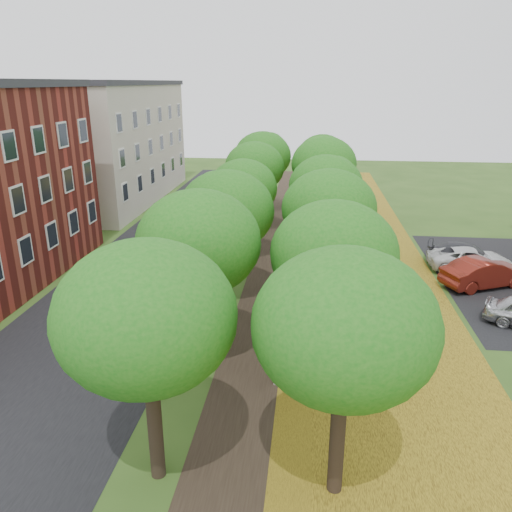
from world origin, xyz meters
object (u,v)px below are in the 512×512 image
(car_red, at_px, (485,273))
(car_grey, at_px, (467,255))
(car_white, at_px, (471,259))
(bench, at_px, (287,364))

(car_red, bearing_deg, car_grey, -24.24)
(car_grey, height_order, car_white, car_white)
(car_red, xyz_separation_m, car_white, (0.00, 2.46, -0.11))
(bench, height_order, car_red, car_red)
(car_red, bearing_deg, bench, 109.69)
(bench, height_order, car_grey, car_grey)
(car_red, height_order, car_grey, car_red)
(car_grey, distance_m, car_white, 0.70)
(bench, xyz_separation_m, car_white, (9.94, 12.03, 0.23))
(bench, distance_m, car_white, 15.61)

